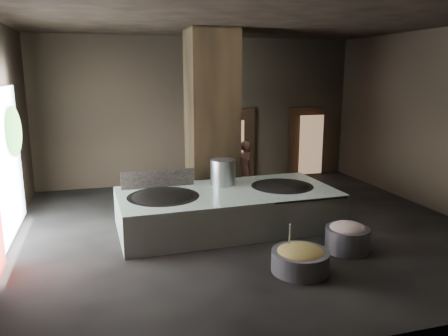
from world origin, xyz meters
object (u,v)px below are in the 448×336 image
object	(u,v)px
wok_left	(163,200)
stock_pot	(223,173)
hearth_platform	(227,209)
wok_right	(282,190)
meat_basin	(347,239)
veg_basin	(300,261)
cook	(244,169)

from	to	relation	value
wok_left	stock_pot	bearing A→B (deg)	21.80
hearth_platform	wok_right	world-z (taller)	wok_right
wok_right	meat_basin	size ratio (longest dim) A/B	1.66
hearth_platform	veg_basin	distance (m)	2.63
cook	veg_basin	distance (m)	4.87
wok_left	wok_right	bearing A→B (deg)	2.05
wok_left	cook	size ratio (longest dim) A/B	0.96
hearth_platform	wok_left	distance (m)	1.49
meat_basin	wok_right	bearing A→B (deg)	104.30
stock_pot	meat_basin	size ratio (longest dim) A/B	0.74
wok_left	meat_basin	size ratio (longest dim) A/B	1.78
wok_right	cook	bearing A→B (deg)	95.50
stock_pot	veg_basin	bearing A→B (deg)	-80.30
hearth_platform	stock_pot	distance (m)	0.90
wok_right	cook	xyz separation A→B (m)	(-0.21, 2.20, 0.04)
hearth_platform	stock_pot	world-z (taller)	stock_pot
hearth_platform	meat_basin	bearing A→B (deg)	-48.52
wok_left	meat_basin	world-z (taller)	wok_left
hearth_platform	wok_left	world-z (taller)	wok_left
wok_left	veg_basin	xyz separation A→B (m)	(2.03, -2.51, -0.56)
wok_right	cook	world-z (taller)	cook
hearth_platform	meat_basin	size ratio (longest dim) A/B	5.65
stock_pot	cook	world-z (taller)	cook
wok_left	stock_pot	xyz separation A→B (m)	(1.50, 0.60, 0.38)
veg_basin	meat_basin	world-z (taller)	meat_basin
hearth_platform	cook	world-z (taller)	cook
cook	meat_basin	world-z (taller)	cook
hearth_platform	wok_right	bearing A→B (deg)	0.26
hearth_platform	meat_basin	world-z (taller)	hearth_platform
cook	hearth_platform	bearing A→B (deg)	40.32
stock_pot	meat_basin	world-z (taller)	stock_pot
hearth_platform	veg_basin	world-z (taller)	hearth_platform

